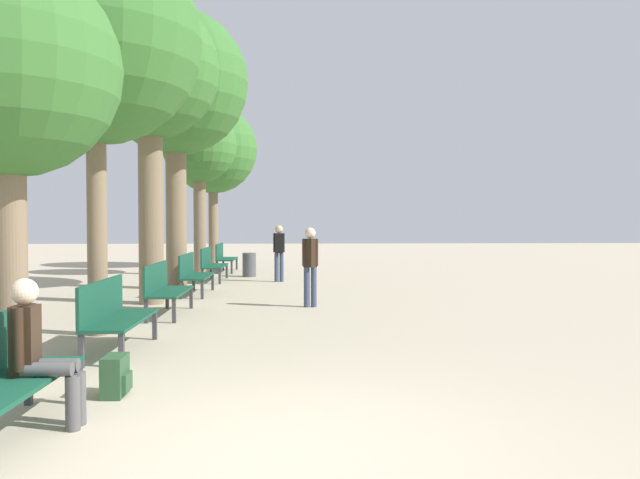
% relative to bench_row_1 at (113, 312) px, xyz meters
% --- Properties ---
extents(ground_plane, '(80.00, 80.00, 0.00)m').
position_rel_bench_row_1_xyz_m(ground_plane, '(2.08, -3.46, -0.52)').
color(ground_plane, '#B7A88E').
extents(bench_row_1, '(0.54, 1.78, 0.93)m').
position_rel_bench_row_1_xyz_m(bench_row_1, '(0.00, 0.00, 0.00)').
color(bench_row_1, '#144733').
rests_on(bench_row_1, ground_plane).
extents(bench_row_2, '(0.54, 1.78, 0.93)m').
position_rel_bench_row_1_xyz_m(bench_row_2, '(0.00, 3.10, 0.00)').
color(bench_row_2, '#144733').
rests_on(bench_row_2, ground_plane).
extents(bench_row_3, '(0.54, 1.78, 0.93)m').
position_rel_bench_row_1_xyz_m(bench_row_3, '(0.00, 6.20, 0.00)').
color(bench_row_3, '#144733').
rests_on(bench_row_3, ground_plane).
extents(bench_row_4, '(0.54, 1.78, 0.93)m').
position_rel_bench_row_1_xyz_m(bench_row_4, '(0.00, 9.29, 0.00)').
color(bench_row_4, '#144733').
rests_on(bench_row_4, ground_plane).
extents(bench_row_5, '(0.54, 1.78, 0.93)m').
position_rel_bench_row_1_xyz_m(bench_row_5, '(0.00, 12.39, 0.00)').
color(bench_row_5, '#144733').
rests_on(bench_row_5, ground_plane).
extents(tree_row_0, '(2.25, 2.25, 4.37)m').
position_rel_bench_row_1_xyz_m(tree_row_0, '(-0.58, -1.54, 2.69)').
color(tree_row_0, '#7A664C').
rests_on(tree_row_0, ground_plane).
extents(tree_row_1, '(3.08, 3.08, 5.87)m').
position_rel_bench_row_1_xyz_m(tree_row_1, '(-0.58, 1.25, 3.79)').
color(tree_row_1, '#7A664C').
rests_on(tree_row_1, ground_plane).
extents(tree_row_2, '(2.78, 2.78, 6.10)m').
position_rel_bench_row_1_xyz_m(tree_row_2, '(-0.58, 4.67, 4.08)').
color(tree_row_2, '#7A664C').
rests_on(tree_row_2, ground_plane).
extents(tree_row_3, '(3.53, 3.53, 6.81)m').
position_rel_bench_row_1_xyz_m(tree_row_3, '(-0.58, 7.34, 4.46)').
color(tree_row_3, '#7A664C').
rests_on(tree_row_3, ground_plane).
extents(tree_row_4, '(2.27, 2.27, 5.10)m').
position_rel_bench_row_1_xyz_m(tree_row_4, '(-0.58, 11.11, 3.36)').
color(tree_row_4, '#7A664C').
rests_on(tree_row_4, ground_plane).
extents(tree_row_5, '(3.13, 3.13, 5.76)m').
position_rel_bench_row_1_xyz_m(tree_row_5, '(-0.58, 14.25, 3.65)').
color(tree_row_5, '#7A664C').
rests_on(tree_row_5, ground_plane).
extents(person_seated, '(0.56, 0.32, 1.22)m').
position_rel_bench_row_1_xyz_m(person_seated, '(0.25, -2.90, 0.14)').
color(person_seated, '#4C4C4C').
rests_on(person_seated, ground_plane).
extents(backpack, '(0.23, 0.35, 0.39)m').
position_rel_bench_row_1_xyz_m(backpack, '(0.60, -2.00, -0.33)').
color(backpack, '#284C2D').
rests_on(backpack, ground_plane).
extents(pedestrian_near, '(0.31, 0.27, 1.55)m').
position_rel_bench_row_1_xyz_m(pedestrian_near, '(2.62, 4.05, 0.37)').
color(pedestrian_near, '#384260').
rests_on(pedestrian_near, ground_plane).
extents(pedestrian_mid, '(0.31, 0.21, 1.55)m').
position_rel_bench_row_1_xyz_m(pedestrian_mid, '(1.88, 9.04, 0.37)').
color(pedestrian_mid, '#384260').
rests_on(pedestrian_mid, ground_plane).
extents(trash_bin, '(0.40, 0.40, 0.71)m').
position_rel_bench_row_1_xyz_m(trash_bin, '(0.96, 10.61, -0.16)').
color(trash_bin, '#4C4C51').
rests_on(trash_bin, ground_plane).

